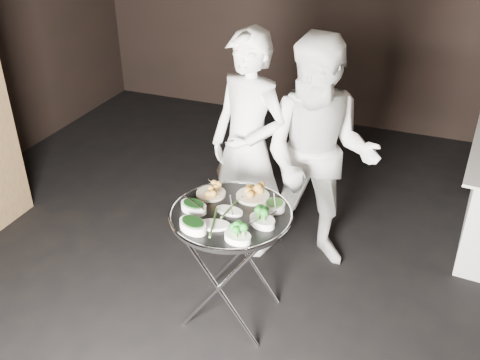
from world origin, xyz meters
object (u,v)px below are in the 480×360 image
(serving_tray, at_px, (231,214))
(waiter_left, at_px, (248,147))
(waiter_right, at_px, (319,157))
(tray_stand, at_px, (231,261))

(serving_tray, relative_size, waiter_left, 0.44)
(serving_tray, bearing_deg, waiter_right, 67.31)
(tray_stand, bearing_deg, serving_tray, -146.31)
(serving_tray, distance_m, waiter_right, 0.86)
(serving_tray, height_order, waiter_right, waiter_right)
(serving_tray, xyz_separation_m, waiter_right, (0.33, 0.79, 0.06))
(serving_tray, bearing_deg, tray_stand, 33.69)
(tray_stand, bearing_deg, waiter_left, 103.25)
(tray_stand, xyz_separation_m, waiter_right, (0.33, 0.79, 0.41))
(waiter_left, bearing_deg, tray_stand, -58.89)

